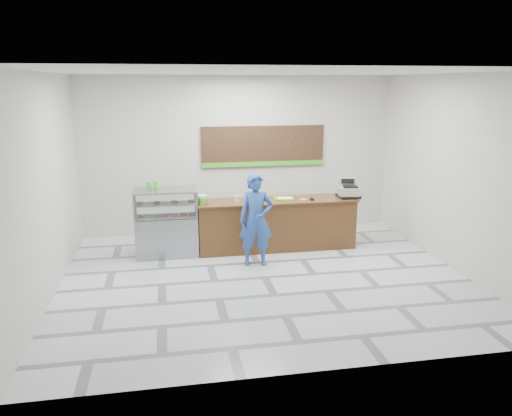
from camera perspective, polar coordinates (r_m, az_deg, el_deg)
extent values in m
plane|color=silver|center=(8.86, 1.03, -7.95)|extent=(7.00, 7.00, 0.00)
plane|color=beige|center=(11.28, -1.96, 6.05)|extent=(7.00, 0.00, 7.00)
plane|color=silver|center=(8.22, 1.14, 15.31)|extent=(7.00, 7.00, 0.00)
cube|color=#593119|center=(10.24, 2.35, -1.93)|extent=(3.20, 0.70, 1.00)
cube|color=#593119|center=(10.11, 2.38, 0.87)|extent=(3.26, 0.76, 0.03)
cube|color=gray|center=(10.04, -10.14, -3.08)|extent=(1.20, 0.70, 0.80)
cube|color=white|center=(9.87, -10.30, 0.53)|extent=(1.20, 0.70, 0.50)
cube|color=gray|center=(9.81, -10.37, 2.03)|extent=(1.22, 0.72, 0.03)
cube|color=silver|center=(9.92, -10.24, -0.77)|extent=(1.14, 0.64, 0.02)
cube|color=silver|center=(9.86, -10.30, 0.58)|extent=(1.14, 0.64, 0.02)
torus|color=#B66A30|center=(9.83, -13.16, -0.85)|extent=(0.15, 0.15, 0.05)
torus|color=#7ECA78|center=(9.82, -12.19, -0.81)|extent=(0.15, 0.15, 0.05)
torus|color=#7ECA78|center=(9.82, -11.22, -0.76)|extent=(0.15, 0.15, 0.05)
torus|color=#ED6A84|center=(9.82, -10.25, -0.72)|extent=(0.15, 0.15, 0.05)
torus|color=#ED6A84|center=(9.82, -9.28, -0.68)|extent=(0.15, 0.15, 0.05)
torus|color=#B66A30|center=(9.82, -8.30, -0.64)|extent=(0.15, 0.15, 0.05)
torus|color=#ED6A84|center=(9.83, -7.33, -0.59)|extent=(0.15, 0.15, 0.05)
torus|color=#7ECA78|center=(9.92, -13.20, 0.71)|extent=(0.15, 0.15, 0.05)
torus|color=#ED6A84|center=(9.91, -11.28, 0.80)|extent=(0.15, 0.15, 0.05)
torus|color=#ED6A84|center=(9.90, -9.35, 0.88)|extent=(0.15, 0.15, 0.05)
torus|color=#B66A30|center=(9.91, -7.43, 0.97)|extent=(0.15, 0.15, 0.05)
cube|color=black|center=(11.31, 0.84, 7.10)|extent=(2.80, 0.05, 0.90)
cube|color=green|center=(11.34, 0.86, 5.08)|extent=(2.80, 0.02, 0.10)
cube|color=black|center=(10.47, 10.50, 1.36)|extent=(0.41, 0.41, 0.06)
cube|color=gray|center=(10.44, 10.53, 1.97)|extent=(0.49, 0.51, 0.17)
cube|color=black|center=(10.35, 10.71, 2.43)|extent=(0.33, 0.26, 0.04)
cube|color=gray|center=(10.53, 10.33, 2.99)|extent=(0.37, 0.17, 0.17)
cube|color=black|center=(10.47, 10.44, 3.04)|extent=(0.27, 0.07, 0.10)
cube|color=black|center=(10.13, 6.41, 1.01)|extent=(0.09, 0.16, 0.04)
cube|color=#6BC70C|center=(10.18, 3.22, 1.10)|extent=(0.42, 0.34, 0.02)
cube|color=white|center=(10.18, 3.34, 1.16)|extent=(0.30, 0.24, 0.00)
cube|color=white|center=(10.04, -6.21, 1.15)|extent=(0.18, 0.18, 0.12)
cylinder|color=silver|center=(9.92, -2.24, 1.09)|extent=(0.09, 0.09, 0.13)
cube|color=green|center=(9.74, -6.07, 0.81)|extent=(0.19, 0.16, 0.14)
cylinder|color=#ED6A84|center=(10.17, 5.48, 0.99)|extent=(0.16, 0.16, 0.00)
cylinder|color=green|center=(9.96, -12.15, 2.61)|extent=(0.09, 0.09, 0.13)
cylinder|color=green|center=(9.93, -11.33, 2.66)|extent=(0.10, 0.10, 0.15)
imported|color=#284D9F|center=(9.23, 0.00, -1.35)|extent=(0.67, 0.47, 1.74)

